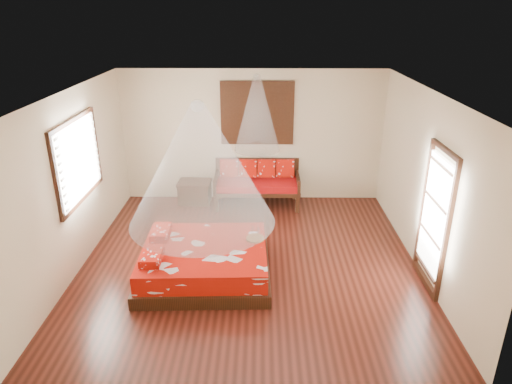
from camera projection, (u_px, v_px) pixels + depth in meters
room at (249, 183)px, 7.11m from camera, size 5.54×5.54×2.84m
bed at (204, 261)px, 7.14m from camera, size 2.06×1.88×0.63m
daybed at (257, 181)px, 9.64m from camera, size 1.79×0.79×0.95m
storage_chest at (195, 192)px, 9.83m from camera, size 0.72×0.55×0.48m
shutter_panel at (257, 113)px, 9.43m from camera, size 1.52×0.06×1.32m
window_left at (78, 160)px, 7.21m from camera, size 0.10×1.74×1.34m
glazed_door at (434, 220)px, 6.65m from camera, size 0.08×1.02×2.16m
wine_tray at (255, 236)px, 7.27m from camera, size 0.30×0.30×0.24m
mosquito_net_main at (200, 165)px, 6.53m from camera, size 2.17×2.17×1.80m
mosquito_net_daybed at (257, 113)px, 8.96m from camera, size 0.91×0.91×1.50m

